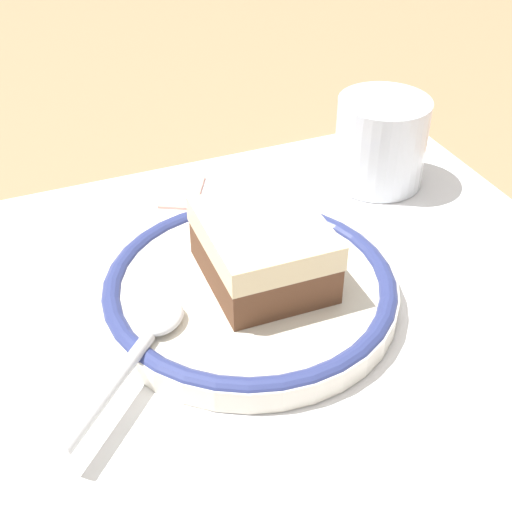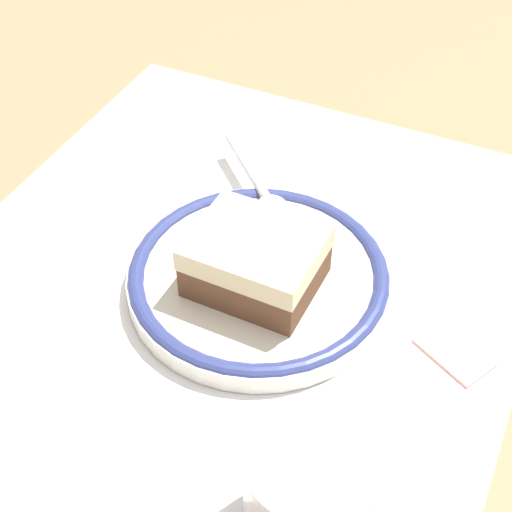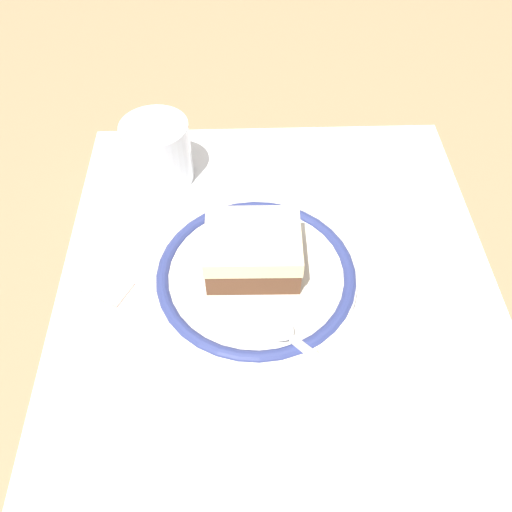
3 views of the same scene
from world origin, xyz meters
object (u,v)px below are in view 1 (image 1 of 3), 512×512
Objects in this scene: cake_slice at (263,249)px; sugar_packet at (182,189)px; spoon at (142,344)px; cup at (380,147)px; plate at (256,288)px; napkin at (60,447)px.

cake_slice is 1.77× the size of sugar_packet.
cup reaches higher than spoon.
spoon is at bearing -158.28° from plate.
cup is at bearing 30.15° from spoon.
spoon is at bearing -113.95° from sugar_packet.
plate is 1.43× the size of napkin.
napkin is (-0.15, -0.07, -0.04)m from cake_slice.
cup is at bearing 30.93° from napkin.
napkin is at bearing -122.04° from sugar_packet.
sugar_packet is (-0.15, 0.04, -0.03)m from cup.
cake_slice is at bearing -86.00° from sugar_packet.
sugar_packet is at bearing 66.05° from spoon.
napkin is at bearing -146.00° from spoon.
cake_slice is at bearing -145.31° from cup.
sugar_packet is at bearing 94.00° from cake_slice.
spoon is 1.33× the size of cup.
plate is 1.96× the size of spoon.
cup is 1.46× the size of sugar_packet.
spoon is at bearing 34.00° from napkin.
spoon is (-0.08, -0.03, 0.01)m from plate.
plate is at bearing -88.40° from sugar_packet.
napkin is 0.26m from sugar_packet.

